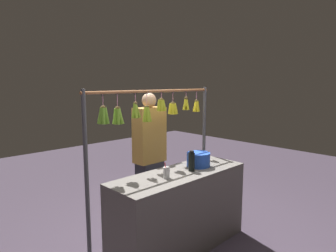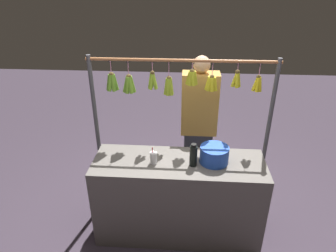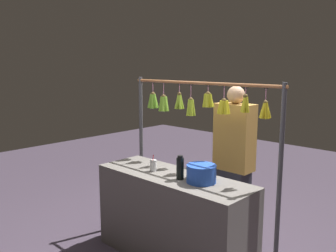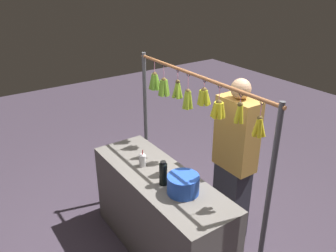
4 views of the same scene
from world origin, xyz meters
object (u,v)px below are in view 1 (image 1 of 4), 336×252
(drink_cup, at_px, (166,173))
(vendor_person, at_px, (150,159))
(blue_bucket, at_px, (198,159))
(water_bottle, at_px, (192,161))

(drink_cup, relative_size, vendor_person, 0.10)
(drink_cup, bearing_deg, blue_bucket, -174.51)
(water_bottle, distance_m, blue_bucket, 0.22)
(water_bottle, bearing_deg, blue_bucket, -160.98)
(water_bottle, distance_m, drink_cup, 0.39)
(water_bottle, distance_m, vendor_person, 0.83)
(vendor_person, bearing_deg, blue_bucket, 100.04)
(blue_bucket, bearing_deg, drink_cup, 5.49)
(water_bottle, xyz_separation_m, blue_bucket, (-0.20, -0.07, -0.03))
(water_bottle, xyz_separation_m, drink_cup, (0.38, -0.01, -0.05))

